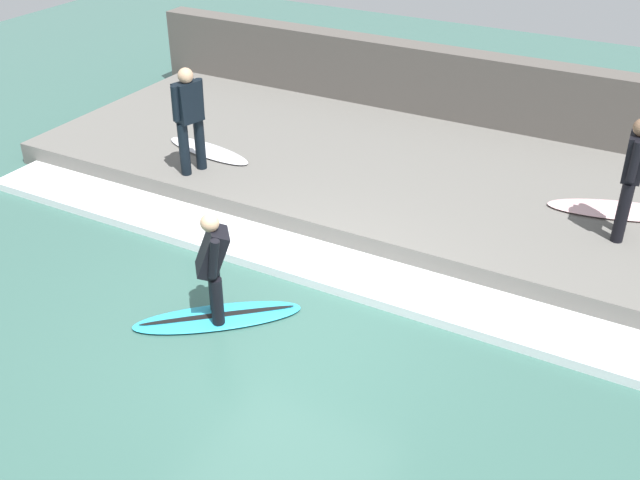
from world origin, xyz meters
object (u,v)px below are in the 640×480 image
object	(u,v)px
surfboard_waiting_far	(208,151)
surfboard_riding	(218,317)
surfer_riding	(213,261)
surfboard_waiting_near	(621,210)
surfer_waiting_near	(632,172)
surfer_waiting_far	(189,115)

from	to	relation	value
surfboard_waiting_far	surfboard_riding	bearing A→B (deg)	-142.69
surfboard_riding	surfboard_waiting_far	bearing A→B (deg)	37.31
surfer_riding	surfboard_waiting_near	size ratio (longest dim) A/B	0.66
surfer_riding	surfer_waiting_near	distance (m)	5.33
surfboard_riding	surfboard_waiting_far	distance (m)	4.09
surfer_waiting_far	surfboard_waiting_near	bearing A→B (deg)	-73.49
surfboard_riding	surfer_waiting_far	size ratio (longest dim) A/B	1.14
surfboard_riding	surfer_riding	distance (m)	0.79
surfboard_waiting_near	surfer_waiting_far	world-z (taller)	surfer_waiting_far
surfer_waiting_near	surfer_riding	bearing A→B (deg)	133.54
surfboard_riding	surfer_waiting_near	world-z (taller)	surfer_waiting_near
surfer_riding	surfboard_riding	bearing A→B (deg)	90.00
surfer_riding	surfer_waiting_near	world-z (taller)	surfer_waiting_near
surfer_riding	surfer_waiting_far	bearing A→B (deg)	41.18
surfboard_waiting_near	surfboard_riding	bearing A→B (deg)	139.04
surfboard_waiting_near	surfer_waiting_far	distance (m)	6.33
surfer_riding	surfboard_waiting_far	world-z (taller)	surfer_riding
surfboard_waiting_near	surfboard_waiting_far	distance (m)	6.34
surfboard_waiting_near	surfboard_waiting_far	bearing A→B (deg)	100.04
surfer_waiting_near	surfboard_waiting_near	size ratio (longest dim) A/B	0.79
surfboard_waiting_far	surfer_waiting_far	bearing A→B (deg)	-161.43
surfer_riding	surfer_waiting_near	bearing A→B (deg)	-46.46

